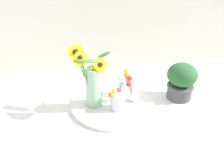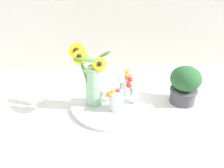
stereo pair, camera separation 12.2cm
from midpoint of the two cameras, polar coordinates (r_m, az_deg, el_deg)
name	(u,v)px [view 1 (the left image)]	position (r m, az deg, el deg)	size (l,w,h in m)	color
ground_plane	(113,110)	(1.26, -2.40, -6.82)	(6.00, 6.00, 0.00)	silver
serving_tray	(112,104)	(1.29, -2.72, -5.22)	(0.48, 0.48, 0.02)	white
mason_jar_sunflowers	(92,81)	(1.19, -8.10, 0.83)	(0.24, 0.21, 0.36)	#99CC9E
vase_small_center	(118,98)	(1.19, -1.43, -3.72)	(0.10, 0.10, 0.19)	white
vase_bulb_right	(131,89)	(1.26, 2.36, -1.44)	(0.08, 0.08, 0.16)	white
vase_small_back	(124,83)	(1.31, 0.43, 0.10)	(0.08, 0.08, 0.20)	white
potted_plant	(181,80)	(1.35, 15.22, 0.86)	(0.18, 0.18, 0.23)	#4C4C51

